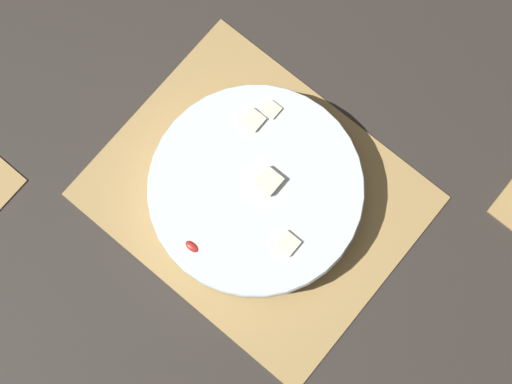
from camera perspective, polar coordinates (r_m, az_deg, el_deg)
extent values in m
plane|color=#2D2823|center=(1.03, 0.00, -0.33)|extent=(6.00, 6.00, 0.00)
cube|color=#A8844C|center=(1.03, 0.00, -0.30)|extent=(0.44, 0.36, 0.01)
cube|color=#3D2D19|center=(1.02, 7.39, -6.25)|extent=(0.01, 0.35, 0.00)
cube|color=#3D2D19|center=(1.02, 5.26, -4.54)|extent=(0.01, 0.35, 0.00)
cube|color=#3D2D19|center=(1.02, 3.14, -2.83)|extent=(0.01, 0.35, 0.00)
cube|color=#3D2D19|center=(1.02, 1.04, -1.12)|extent=(0.01, 0.35, 0.00)
cube|color=#3D2D19|center=(1.03, -1.04, 0.57)|extent=(0.01, 0.35, 0.00)
cube|color=#3D2D19|center=(1.04, -3.08, 2.23)|extent=(0.01, 0.35, 0.00)
cube|color=#3D2D19|center=(1.05, -5.10, 3.86)|extent=(0.01, 0.35, 0.00)
cube|color=#3D2D19|center=(1.06, -7.08, 5.45)|extent=(0.01, 0.35, 0.00)
cylinder|color=silver|center=(1.00, 0.00, 0.07)|extent=(0.30, 0.30, 0.06)
torus|color=silver|center=(0.98, 0.00, 0.33)|extent=(0.30, 0.30, 0.01)
cylinder|color=#F7EFC6|center=(1.00, 4.90, -1.16)|extent=(0.03, 0.03, 0.01)
cylinder|color=#F7EFC6|center=(1.00, 1.62, 2.48)|extent=(0.03, 0.03, 0.01)
cylinder|color=#F7EFC6|center=(1.00, -4.22, 3.43)|extent=(0.03, 0.03, 0.01)
cylinder|color=#F7EFC6|center=(1.00, -3.43, -3.33)|extent=(0.03, 0.03, 0.01)
cylinder|color=#F7EFC6|center=(0.99, -0.89, 1.90)|extent=(0.03, 0.03, 0.01)
cylinder|color=#F7EFC6|center=(0.98, -0.06, -2.85)|extent=(0.03, 0.03, 0.01)
cylinder|color=#F7EFC6|center=(0.99, 6.06, -3.14)|extent=(0.03, 0.03, 0.01)
cylinder|color=#F7EFC6|center=(0.99, -0.65, -4.53)|extent=(0.03, 0.03, 0.01)
cylinder|color=#F7EFC6|center=(0.99, 1.91, -2.26)|extent=(0.03, 0.03, 0.01)
cylinder|color=#F7EFC6|center=(0.99, -1.51, -6.51)|extent=(0.03, 0.03, 0.01)
cylinder|color=#F7EFC6|center=(1.01, 1.86, 0.44)|extent=(0.03, 0.03, 0.01)
cylinder|color=#F7EFC6|center=(1.00, -2.34, -5.50)|extent=(0.03, 0.03, 0.01)
cube|color=beige|center=(1.01, 1.29, 6.47)|extent=(0.02, 0.02, 0.02)
cube|color=beige|center=(0.97, 2.56, -4.21)|extent=(0.03, 0.03, 0.03)
cube|color=beige|center=(1.01, -6.30, -0.29)|extent=(0.03, 0.03, 0.03)
cube|color=beige|center=(1.00, 5.82, 1.85)|extent=(0.02, 0.02, 0.02)
cube|color=beige|center=(1.01, -1.51, 1.61)|extent=(0.02, 0.02, 0.02)
cube|color=beige|center=(0.98, 4.54, -2.78)|extent=(0.02, 0.02, 0.02)
cube|color=beige|center=(0.98, 1.05, 0.77)|extent=(0.03, 0.03, 0.03)
cube|color=beige|center=(1.01, 3.37, -3.34)|extent=(0.03, 0.03, 0.03)
cube|color=beige|center=(1.02, 3.69, 2.73)|extent=(0.03, 0.03, 0.03)
cube|color=beige|center=(1.00, -0.15, 5.61)|extent=(0.02, 0.02, 0.02)
cube|color=beige|center=(1.04, -0.05, 5.74)|extent=(0.02, 0.02, 0.02)
ellipsoid|color=#F9A338|center=(0.99, -3.73, -5.38)|extent=(0.02, 0.01, 0.01)
ellipsoid|color=#F9A338|center=(0.99, 2.39, -5.76)|extent=(0.03, 0.02, 0.01)
ellipsoid|color=#F9A338|center=(1.00, -3.23, -1.06)|extent=(0.03, 0.02, 0.02)
ellipsoid|color=#F9A338|center=(1.00, -0.94, -1.45)|extent=(0.03, 0.02, 0.01)
ellipsoid|color=#B2231E|center=(0.97, -5.12, -4.40)|extent=(0.03, 0.01, 0.01)
ellipsoid|color=#F9A338|center=(0.99, 3.76, 0.28)|extent=(0.03, 0.02, 0.01)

